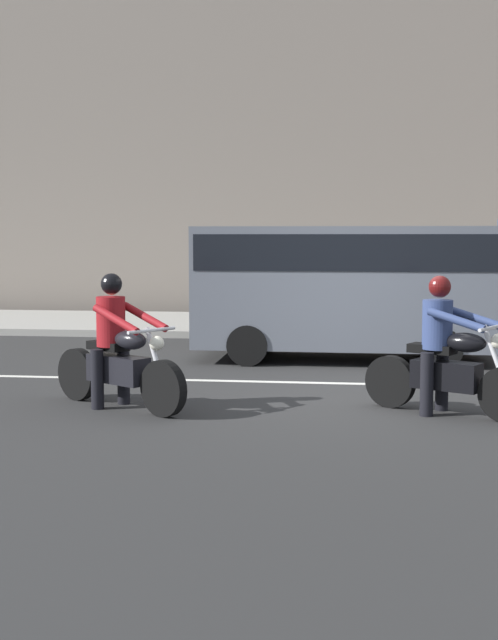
% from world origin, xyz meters
% --- Properties ---
extents(ground_plane, '(80.00, 80.00, 0.00)m').
position_xyz_m(ground_plane, '(0.00, 0.00, 0.00)').
color(ground_plane, '#292929').
extents(sidewalk_slab, '(40.00, 4.40, 0.14)m').
position_xyz_m(sidewalk_slab, '(0.00, 8.00, 0.07)').
color(sidewalk_slab, '#99968E').
rests_on(sidewalk_slab, ground_plane).
extents(building_facade, '(40.00, 1.40, 12.62)m').
position_xyz_m(building_facade, '(0.00, 11.40, 6.31)').
color(building_facade, slate).
rests_on(building_facade, ground_plane).
extents(lane_marking_stripe, '(18.00, 0.14, 0.01)m').
position_xyz_m(lane_marking_stripe, '(-0.93, 0.90, 0.00)').
color(lane_marking_stripe, silver).
rests_on(lane_marking_stripe, ground_plane).
extents(motorcycle_with_rider_denim_blue, '(1.81, 1.12, 1.57)m').
position_xyz_m(motorcycle_with_rider_denim_blue, '(1.11, -1.02, 0.65)').
color(motorcycle_with_rider_denim_blue, black).
rests_on(motorcycle_with_rider_denim_blue, ground_plane).
extents(motorcycle_with_rider_crimson, '(1.87, 1.30, 1.58)m').
position_xyz_m(motorcycle_with_rider_crimson, '(-2.66, -1.13, 0.64)').
color(motorcycle_with_rider_crimson, black).
rests_on(motorcycle_with_rider_crimson, ground_plane).
extents(parked_van_slate_gray, '(4.77, 1.96, 2.16)m').
position_xyz_m(parked_van_slate_gray, '(-0.11, 3.24, 1.26)').
color(parked_van_slate_gray, slate).
rests_on(parked_van_slate_gray, ground_plane).
extents(pedestrian_bystander, '(0.34, 0.34, 1.77)m').
position_xyz_m(pedestrian_bystander, '(1.76, 8.17, 1.17)').
color(pedestrian_bystander, black).
rests_on(pedestrian_bystander, sidewalk_slab).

